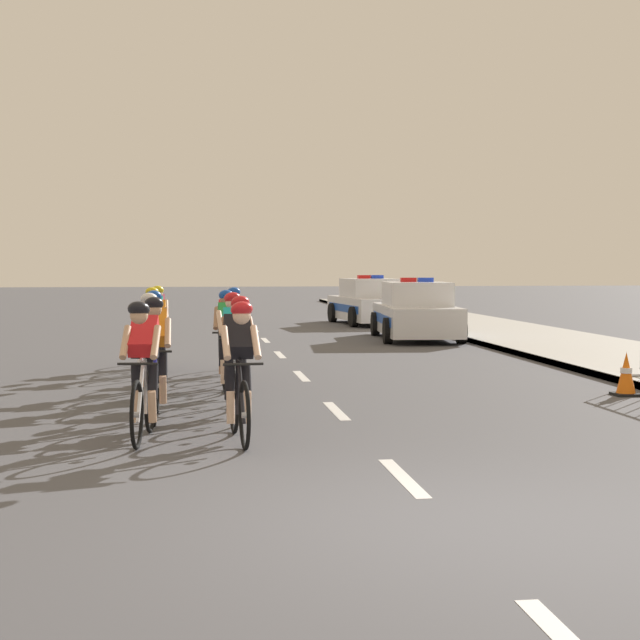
{
  "coord_description": "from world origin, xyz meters",
  "views": [
    {
      "loc": [
        -1.88,
        -6.77,
        1.9
      ],
      "look_at": [
        0.01,
        7.25,
        1.1
      ],
      "focal_mm": 54.06,
      "sensor_mm": 36.0,
      "label": 1
    }
  ],
  "objects": [
    {
      "name": "ground_plane",
      "position": [
        0.0,
        0.0,
        0.0
      ],
      "size": [
        160.0,
        160.0,
        0.0
      ],
      "primitive_type": "plane",
      "color": "#4C4C51"
    },
    {
      "name": "sidewalk_slab",
      "position": [
        6.75,
        14.0,
        0.06
      ],
      "size": [
        3.67,
        60.0,
        0.12
      ],
      "primitive_type": "cube",
      "color": "#A3A099",
      "rests_on": "ground"
    },
    {
      "name": "kerb_edge",
      "position": [
        5.0,
        14.0,
        0.07
      ],
      "size": [
        0.16,
        60.0,
        0.13
      ],
      "primitive_type": "cube",
      "color": "#9E9E99",
      "rests_on": "ground"
    },
    {
      "name": "lane_markings_centre",
      "position": [
        0.0,
        9.6,
        0.0
      ],
      "size": [
        0.14,
        25.6,
        0.01
      ],
      "color": "white",
      "rests_on": "ground"
    },
    {
      "name": "cyclist_lead",
      "position": [
        -2.39,
        3.74,
        0.79
      ],
      "size": [
        0.45,
        1.72,
        1.56
      ],
      "color": "black",
      "rests_on": "ground"
    },
    {
      "name": "cyclist_second",
      "position": [
        -1.37,
        3.55,
        0.79
      ],
      "size": [
        0.44,
        1.72,
        1.56
      ],
      "color": "black",
      "rests_on": "ground"
    },
    {
      "name": "cyclist_third",
      "position": [
        -2.32,
        5.16,
        0.79
      ],
      "size": [
        0.42,
        1.72,
        1.56
      ],
      "color": "black",
      "rests_on": "ground"
    },
    {
      "name": "cyclist_fourth",
      "position": [
        -1.3,
        5.39,
        0.79
      ],
      "size": [
        0.45,
        1.72,
        1.56
      ],
      "color": "black",
      "rests_on": "ground"
    },
    {
      "name": "cyclist_fifth",
      "position": [
        -2.46,
        6.87,
        0.79
      ],
      "size": [
        0.43,
        1.72,
        1.56
      ],
      "color": "black",
      "rests_on": "ground"
    },
    {
      "name": "cyclist_sixth",
      "position": [
        -1.32,
        7.07,
        0.79
      ],
      "size": [
        0.45,
        1.72,
        1.56
      ],
      "color": "black",
      "rests_on": "ground"
    },
    {
      "name": "cyclist_seventh",
      "position": [
        -2.41,
        8.15,
        0.79
      ],
      "size": [
        0.43,
        1.72,
        1.56
      ],
      "color": "black",
      "rests_on": "ground"
    },
    {
      "name": "cyclist_eighth",
      "position": [
        -1.31,
        8.29,
        0.79
      ],
      "size": [
        0.44,
        1.72,
        1.56
      ],
      "color": "black",
      "rests_on": "ground"
    },
    {
      "name": "cyclist_ninth",
      "position": [
        -2.52,
        10.33,
        0.79
      ],
      "size": [
        0.43,
        1.72,
        1.56
      ],
      "color": "black",
      "rests_on": "ground"
    },
    {
      "name": "cyclist_tenth",
      "position": [
        -1.17,
        10.09,
        0.79
      ],
      "size": [
        0.44,
        1.72,
        1.56
      ],
      "color": "black",
      "rests_on": "ground"
    },
    {
      "name": "cyclist_eleventh",
      "position": [
        -2.5,
        11.53,
        0.79
      ],
      "size": [
        0.42,
        1.72,
        1.56
      ],
      "color": "black",
      "rests_on": "ground"
    },
    {
      "name": "police_car_nearest",
      "position": [
        3.87,
        17.37,
        0.68
      ],
      "size": [
        2.26,
        4.53,
        1.59
      ],
      "color": "silver",
      "rests_on": "ground"
    },
    {
      "name": "police_car_second",
      "position": [
        3.87,
        23.88,
        0.68
      ],
      "size": [
        2.3,
        4.54,
        1.59
      ],
      "color": "silver",
      "rests_on": "ground"
    },
    {
      "name": "traffic_cone_near",
      "position": [
        4.43,
        6.5,
        0.31
      ],
      "size": [
        0.36,
        0.36,
        0.64
      ],
      "color": "black",
      "rests_on": "ground"
    }
  ]
}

